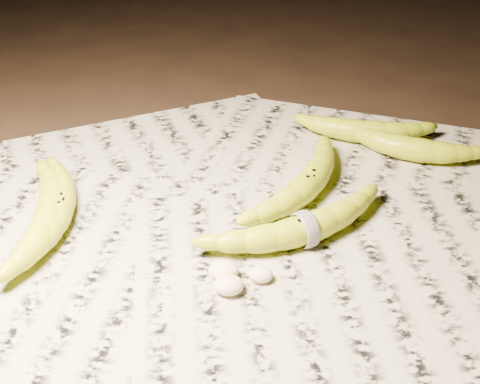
{
  "coord_description": "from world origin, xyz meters",
  "views": [
    {
      "loc": [
        0.0,
        -0.65,
        0.5
      ],
      "look_at": [
        0.0,
        0.02,
        0.05
      ],
      "focal_mm": 50.0,
      "sensor_mm": 36.0,
      "label": 1
    }
  ],
  "objects_px": {
    "banana_left_b": "(50,212)",
    "banana_upper_b": "(411,146)",
    "banana_upper_a": "(364,129)",
    "banana_taped": "(305,227)",
    "banana_left_a": "(59,207)",
    "banana_center": "(308,182)"
  },
  "relations": [
    {
      "from": "banana_center",
      "to": "banana_upper_a",
      "type": "relative_size",
      "value": 1.14
    },
    {
      "from": "banana_taped",
      "to": "banana_upper_b",
      "type": "xyz_separation_m",
      "value": [
        0.17,
        0.19,
        -0.0
      ]
    },
    {
      "from": "banana_left_a",
      "to": "banana_center",
      "type": "bearing_deg",
      "value": -82.14
    },
    {
      "from": "banana_upper_a",
      "to": "banana_taped",
      "type": "bearing_deg",
      "value": -105.0
    },
    {
      "from": "banana_left_b",
      "to": "banana_upper_a",
      "type": "height_order",
      "value": "banana_left_b"
    },
    {
      "from": "banana_left_a",
      "to": "banana_upper_a",
      "type": "xyz_separation_m",
      "value": [
        0.41,
        0.2,
        -0.0
      ]
    },
    {
      "from": "banana_left_b",
      "to": "banana_taped",
      "type": "bearing_deg",
      "value": -98.24
    },
    {
      "from": "banana_left_a",
      "to": "banana_upper_a",
      "type": "distance_m",
      "value": 0.45
    },
    {
      "from": "banana_left_b",
      "to": "banana_taped",
      "type": "height_order",
      "value": "banana_left_b"
    },
    {
      "from": "banana_upper_a",
      "to": "banana_left_a",
      "type": "bearing_deg",
      "value": -144.86
    },
    {
      "from": "banana_left_b",
      "to": "banana_left_a",
      "type": "bearing_deg",
      "value": -32.08
    },
    {
      "from": "banana_left_a",
      "to": "banana_upper_a",
      "type": "bearing_deg",
      "value": -65.87
    },
    {
      "from": "banana_left_a",
      "to": "banana_left_b",
      "type": "bearing_deg",
      "value": 148.63
    },
    {
      "from": "banana_center",
      "to": "banana_upper_a",
      "type": "xyz_separation_m",
      "value": [
        0.09,
        0.15,
        -0.0
      ]
    },
    {
      "from": "banana_left_b",
      "to": "banana_center",
      "type": "xyz_separation_m",
      "value": [
        0.32,
        0.07,
        -0.0
      ]
    },
    {
      "from": "banana_center",
      "to": "banana_left_a",
      "type": "bearing_deg",
      "value": 131.66
    },
    {
      "from": "banana_left_a",
      "to": "banana_center",
      "type": "relative_size",
      "value": 1.0
    },
    {
      "from": "banana_center",
      "to": "banana_upper_a",
      "type": "distance_m",
      "value": 0.17
    },
    {
      "from": "banana_left_a",
      "to": "banana_upper_b",
      "type": "relative_size",
      "value": 1.2
    },
    {
      "from": "banana_left_b",
      "to": "banana_upper_b",
      "type": "xyz_separation_m",
      "value": [
        0.47,
        0.16,
        -0.0
      ]
    },
    {
      "from": "banana_left_b",
      "to": "banana_upper_a",
      "type": "relative_size",
      "value": 1.13
    },
    {
      "from": "banana_left_a",
      "to": "banana_taped",
      "type": "relative_size",
      "value": 0.92
    }
  ]
}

